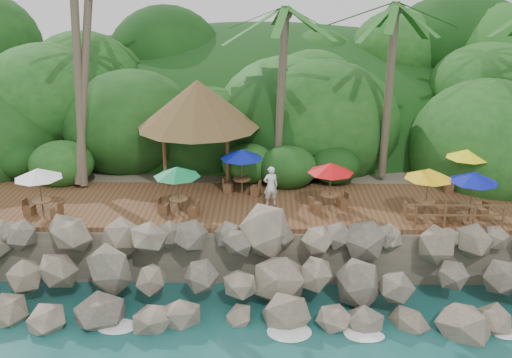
{
  "coord_description": "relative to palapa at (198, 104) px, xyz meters",
  "views": [
    {
      "loc": [
        0.37,
        -16.45,
        11.52
      ],
      "look_at": [
        0.0,
        6.0,
        3.4
      ],
      "focal_mm": 40.64,
      "sensor_mm": 36.0,
      "label": 1
    }
  ],
  "objects": [
    {
      "name": "ground",
      "position": [
        2.7,
        -9.39,
        -5.79
      ],
      "size": [
        140.0,
        140.0,
        0.0
      ],
      "primitive_type": "plane",
      "color": "#19514F",
      "rests_on": "ground"
    },
    {
      "name": "land_base",
      "position": [
        2.7,
        6.61,
        -4.74
      ],
      "size": [
        32.0,
        25.2,
        2.1
      ],
      "primitive_type": "cube",
      "color": "gray",
      "rests_on": "ground"
    },
    {
      "name": "jungle_hill",
      "position": [
        2.7,
        14.11,
        -5.79
      ],
      "size": [
        44.8,
        28.0,
        15.4
      ],
      "primitive_type": "ellipsoid",
      "color": "#143811",
      "rests_on": "ground"
    },
    {
      "name": "seawall",
      "position": [
        2.7,
        -7.39,
        -4.64
      ],
      "size": [
        29.0,
        4.0,
        2.3
      ],
      "primitive_type": null,
      "color": "gray",
      "rests_on": "ground"
    },
    {
      "name": "terrace",
      "position": [
        2.7,
        -3.39,
        -3.59
      ],
      "size": [
        26.0,
        5.0,
        0.2
      ],
      "primitive_type": "cube",
      "color": "brown",
      "rests_on": "land_base"
    },
    {
      "name": "jungle_foliage",
      "position": [
        2.7,
        5.61,
        -5.79
      ],
      "size": [
        44.0,
        16.0,
        12.0
      ],
      "primitive_type": null,
      "color": "#143811",
      "rests_on": "ground"
    },
    {
      "name": "foam_line",
      "position": [
        2.7,
        -9.09,
        -5.76
      ],
      "size": [
        25.2,
        0.8,
        0.06
      ],
      "color": "white",
      "rests_on": "ground"
    },
    {
      "name": "palapa",
      "position": [
        0.0,
        0.0,
        0.0
      ],
      "size": [
        5.63,
        5.63,
        4.6
      ],
      "color": "brown",
      "rests_on": "ground"
    },
    {
      "name": "dining_clusters",
      "position": [
        4.36,
        -3.9,
        -1.82
      ],
      "size": [
        25.46,
        4.88,
        2.02
      ],
      "color": "brown",
      "rests_on": "terrace"
    },
    {
      "name": "railing",
      "position": [
        12.05,
        -5.74,
        -2.89
      ],
      "size": [
        7.2,
        0.1,
        1.0
      ],
      "color": "brown",
      "rests_on": "terrace"
    },
    {
      "name": "waiter",
      "position": [
        3.31,
        -3.49,
        -2.65
      ],
      "size": [
        0.69,
        0.54,
        1.68
      ],
      "primitive_type": "imported",
      "rotation": [
        0.0,
        0.0,
        3.39
      ],
      "color": "white",
      "rests_on": "terrace"
    }
  ]
}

